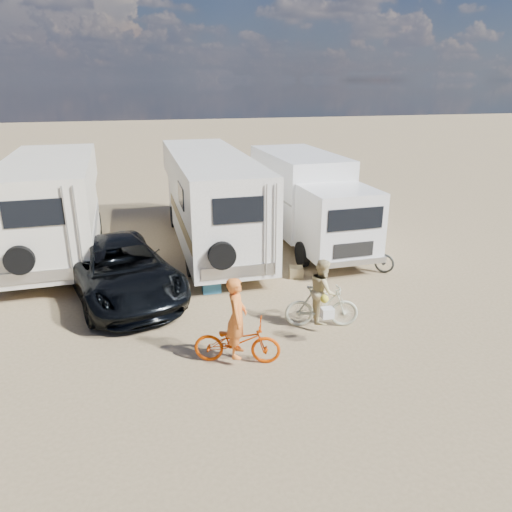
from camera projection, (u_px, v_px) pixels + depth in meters
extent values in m
plane|color=#98805B|center=(264.00, 342.00, 11.45)|extent=(140.00, 140.00, 0.00)
imported|color=black|center=(120.00, 269.00, 13.72)|extent=(4.04, 6.18, 1.58)
imported|color=#C53A00|center=(237.00, 342.00, 10.48)|extent=(2.00, 1.21, 0.99)
imported|color=#B7BEA1|center=(322.00, 306.00, 11.99)|extent=(1.90, 0.94, 1.10)
imported|color=orange|center=(237.00, 325.00, 10.34)|extent=(0.62, 0.76, 1.82)
imported|color=tan|center=(322.00, 297.00, 11.91)|extent=(0.78, 0.91, 1.61)
imported|color=#2A2D2A|center=(366.00, 255.00, 15.68)|extent=(1.84, 1.75, 0.99)
cube|color=#26668F|center=(211.00, 285.00, 14.08)|extent=(0.53, 0.39, 0.42)
cube|color=olive|center=(296.00, 272.00, 15.16)|extent=(0.50, 0.50, 0.33)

